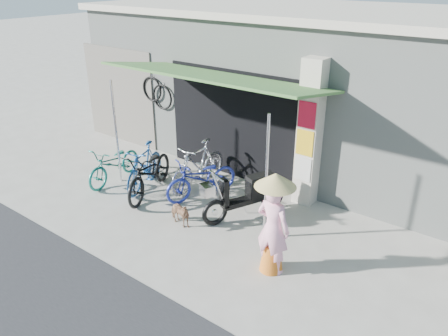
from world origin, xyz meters
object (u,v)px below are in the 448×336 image
Objects in this scene: bike_navy at (202,178)px; bike_black at (150,172)px; bike_silver at (198,165)px; nun at (273,224)px; street_dog at (179,214)px; bike_teal at (115,164)px; moped at (247,194)px; bike_blue at (145,166)px.

bike_black is at bearing -132.14° from bike_navy.
bike_navy is at bearing 8.17° from bike_black.
bike_black is 1.10× the size of bike_silver.
bike_silver is at bearing -27.96° from nun.
street_dog is at bearing -52.44° from bike_navy.
moped reaches higher than bike_teal.
bike_navy is 2.84× the size of street_dog.
moped is (1.58, -0.41, -0.05)m from bike_silver.
nun is at bearing -18.49° from moped.
nun is (2.86, -1.59, 0.33)m from bike_silver.
street_dog is (0.38, -1.15, -0.19)m from bike_navy.
bike_teal is 0.94× the size of moped.
moped is 1.01× the size of nun.
bike_blue is 0.93× the size of moped.
bike_navy is at bearing -25.82° from nun.
street_dog is at bearing -44.15° from bike_black.
bike_blue is 0.95× the size of nun.
bike_teal is 1.10m from bike_black.
bike_blue is at bearing 74.48° from street_dog.
nun reaches higher than bike_black.
bike_blue reaches higher than street_dog.
bike_black is at bearing -144.39° from moped.
bike_black is at bearing -125.54° from bike_silver.
nun is (2.11, -0.11, 0.61)m from street_dog.
bike_teal is 2.53m from street_dog.
moped is at bearing 15.38° from bike_navy.
bike_black is 3.27× the size of street_dog.
bike_silver is (0.96, 0.71, 0.04)m from bike_blue.
bike_silver is 1.68m from street_dog.
bike_blue is 0.37m from bike_black.
bike_teal is 3.34m from moped.
bike_blue is at bearing -149.35° from moped.
street_dog is (0.75, -1.47, -0.28)m from bike_silver.
moped is 1.78m from nun.
bike_blue is 3.94m from nun.
bike_teal is at bearing -144.58° from bike_navy.
nun is (3.82, -0.87, 0.37)m from bike_blue.
bike_navy is 0.97× the size of nun.
bike_silver is (0.62, 0.87, 0.02)m from bike_black.
nun is at bearing -32.56° from bike_blue.
street_dog is at bearing -104.05° from moped.
bike_blue is at bearing -144.54° from bike_navy.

